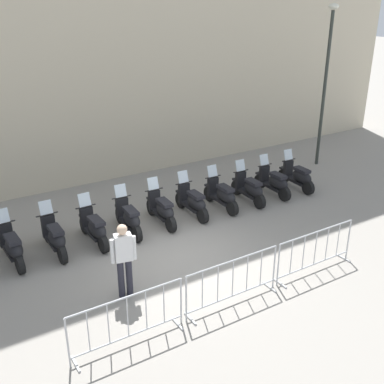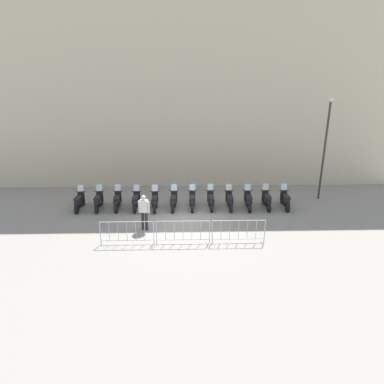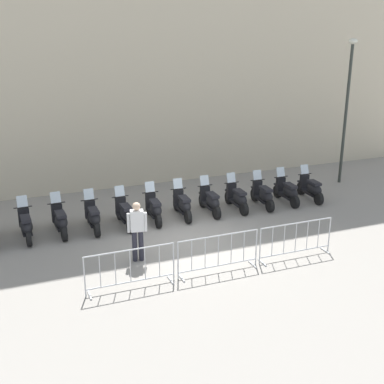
{
  "view_description": "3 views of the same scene",
  "coord_description": "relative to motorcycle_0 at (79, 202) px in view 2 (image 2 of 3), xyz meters",
  "views": [
    {
      "loc": [
        -4.87,
        -8.91,
        6.05
      ],
      "look_at": [
        1.17,
        1.29,
        1.03
      ],
      "focal_mm": 43.52,
      "sensor_mm": 36.0,
      "label": 1
    },
    {
      "loc": [
        0.32,
        -15.1,
        6.73
      ],
      "look_at": [
        0.46,
        1.19,
        1.17
      ],
      "focal_mm": 30.9,
      "sensor_mm": 36.0,
      "label": 2
    },
    {
      "loc": [
        -4.73,
        -13.18,
        6.25
      ],
      "look_at": [
        0.66,
        1.39,
        1.03
      ],
      "focal_mm": 46.28,
      "sensor_mm": 36.0,
      "label": 3
    }
  ],
  "objects": [
    {
      "name": "ground_plane",
      "position": [
        5.66,
        -1.65,
        -0.45
      ],
      "size": [
        120.0,
        120.0,
        0.0
      ],
      "primitive_type": "plane",
      "color": "gray"
    },
    {
      "name": "building_facade",
      "position": [
        5.52,
        5.39,
        6.33
      ],
      "size": [
        28.04,
        2.94,
        13.58
      ],
      "primitive_type": "cube",
      "rotation": [
        0.0,
        0.0,
        0.02
      ],
      "color": "beige",
      "rests_on": "ground"
    },
    {
      "name": "motorcycle_0",
      "position": [
        0.0,
        0.0,
        0.0
      ],
      "size": [
        0.56,
        1.72,
        1.24
      ],
      "color": "black",
      "rests_on": "ground"
    },
    {
      "name": "motorcycle_1",
      "position": [
        1.02,
        0.07,
        0.0
      ],
      "size": [
        0.56,
        1.73,
        1.24
      ],
      "color": "black",
      "rests_on": "ground"
    },
    {
      "name": "motorcycle_2",
      "position": [
        2.05,
        0.09,
        0.0
      ],
      "size": [
        0.56,
        1.73,
        1.24
      ],
      "color": "black",
      "rests_on": "ground"
    },
    {
      "name": "motorcycle_3",
      "position": [
        3.07,
        0.05,
        0.0
      ],
      "size": [
        0.56,
        1.72,
        1.24
      ],
      "color": "black",
      "rests_on": "ground"
    },
    {
      "name": "motorcycle_4",
      "position": [
        4.09,
        0.01,
        0.0
      ],
      "size": [
        0.56,
        1.72,
        1.24
      ],
      "color": "black",
      "rests_on": "ground"
    },
    {
      "name": "motorcycle_5",
      "position": [
        5.11,
        0.1,
        0.0
      ],
      "size": [
        0.56,
        1.72,
        1.24
      ],
      "color": "black",
      "rests_on": "ground"
    },
    {
      "name": "motorcycle_6",
      "position": [
        6.13,
        0.13,
        0.0
      ],
      "size": [
        0.56,
        1.72,
        1.24
      ],
      "color": "black",
      "rests_on": "ground"
    },
    {
      "name": "motorcycle_7",
      "position": [
        7.16,
        0.14,
        0.0
      ],
      "size": [
        0.56,
        1.72,
        1.24
      ],
      "color": "black",
      "rests_on": "ground"
    },
    {
      "name": "motorcycle_8",
      "position": [
        8.18,
        0.12,
        0.0
      ],
      "size": [
        0.56,
        1.72,
        1.24
      ],
      "color": "black",
      "rests_on": "ground"
    },
    {
      "name": "motorcycle_9",
      "position": [
        9.2,
        0.09,
        0.0
      ],
      "size": [
        0.56,
        1.72,
        1.24
      ],
      "color": "black",
      "rests_on": "ground"
    },
    {
      "name": "motorcycle_10",
      "position": [
        10.23,
        0.15,
        0.0
      ],
      "size": [
        0.56,
        1.72,
        1.24
      ],
      "color": "black",
      "rests_on": "ground"
    },
    {
      "name": "motorcycle_11",
      "position": [
        11.25,
        0.14,
        0.0
      ],
      "size": [
        0.56,
        1.72,
        1.24
      ],
      "color": "black",
      "rests_on": "ground"
    },
    {
      "name": "barrier_segment_0",
      "position": [
        3.31,
        -3.98,
        0.07
      ],
      "size": [
        2.3,
        0.48,
        1.07
      ],
      "color": "#B2B5B7",
      "rests_on": "ground"
    },
    {
      "name": "barrier_segment_1",
      "position": [
        5.7,
        -3.94,
        0.07
      ],
      "size": [
        2.3,
        0.48,
        1.07
      ],
      "color": "#B2B5B7",
      "rests_on": "ground"
    },
    {
      "name": "barrier_segment_2",
      "position": [
        8.09,
        -3.89,
        0.07
      ],
      "size": [
        2.3,
        0.48,
        1.07
      ],
      "color": "#B2B5B7",
      "rests_on": "ground"
    },
    {
      "name": "street_lamp",
      "position": [
        13.66,
        1.67,
        3.05
      ],
      "size": [
        0.36,
        0.36,
        5.8
      ],
      "color": "#2D332D",
      "rests_on": "ground"
    },
    {
      "name": "officer_near_row_end",
      "position": [
        3.87,
        -2.53,
        0.53
      ],
      "size": [
        0.54,
        0.28,
        1.73
      ],
      "color": "#23232D",
      "rests_on": "ground"
    }
  ]
}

